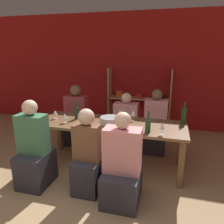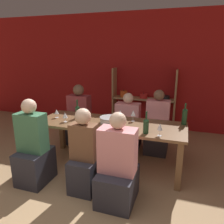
{
  "view_description": "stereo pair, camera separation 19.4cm",
  "coord_description": "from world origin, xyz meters",
  "px_view_note": "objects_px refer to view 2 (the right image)",
  "views": [
    {
      "loc": [
        1.02,
        -1.44,
        1.82
      ],
      "look_at": [
        0.15,
        1.78,
        0.89
      ],
      "focal_mm": 35.0,
      "sensor_mm": 36.0,
      "label": 1
    },
    {
      "loc": [
        1.2,
        -1.38,
        1.82
      ],
      "look_at": [
        0.15,
        1.78,
        0.89
      ],
      "focal_mm": 35.0,
      "sensor_mm": 36.0,
      "label": 2
    }
  ],
  "objects_px": {
    "wine_glass_red_a": "(133,113)",
    "wine_glass_white_c": "(65,115)",
    "wine_glass_white_a": "(160,127)",
    "shelf_unit": "(144,109)",
    "wine_bottle_amber": "(185,116)",
    "person_near_a": "(117,171)",
    "wine_glass_red_b": "(57,112)",
    "person_far_c": "(128,129)",
    "dining_table": "(110,128)",
    "wine_bottle_dark": "(78,111)",
    "person_near_c": "(34,153)",
    "wine_bottle_green": "(146,125)",
    "wine_glass_white_d": "(120,113)",
    "person_near_b": "(85,160)",
    "person_far_a": "(157,130)",
    "wine_glass_white_b": "(85,112)",
    "person_far_b": "(80,122)",
    "mixing_bowl": "(110,120)"
  },
  "relations": [
    {
      "from": "shelf_unit",
      "to": "person_near_a",
      "type": "relative_size",
      "value": 1.28
    },
    {
      "from": "wine_glass_white_a",
      "to": "wine_glass_white_b",
      "type": "height_order",
      "value": "wine_glass_white_a"
    },
    {
      "from": "wine_bottle_dark",
      "to": "wine_glass_red_a",
      "type": "height_order",
      "value": "wine_bottle_dark"
    },
    {
      "from": "wine_glass_white_a",
      "to": "wine_glass_red_a",
      "type": "relative_size",
      "value": 0.96
    },
    {
      "from": "wine_glass_white_d",
      "to": "person_near_a",
      "type": "relative_size",
      "value": 0.15
    },
    {
      "from": "mixing_bowl",
      "to": "person_far_a",
      "type": "height_order",
      "value": "person_far_a"
    },
    {
      "from": "wine_bottle_dark",
      "to": "wine_glass_white_d",
      "type": "relative_size",
      "value": 1.82
    },
    {
      "from": "wine_glass_white_a",
      "to": "wine_glass_white_d",
      "type": "distance_m",
      "value": 0.85
    },
    {
      "from": "wine_bottle_dark",
      "to": "person_near_b",
      "type": "xyz_separation_m",
      "value": [
        0.49,
        -0.79,
        -0.42
      ]
    },
    {
      "from": "wine_bottle_green",
      "to": "wine_glass_white_c",
      "type": "xyz_separation_m",
      "value": [
        -1.3,
        0.09,
        -0.01
      ]
    },
    {
      "from": "shelf_unit",
      "to": "person_far_a",
      "type": "bearing_deg",
      "value": -68.66
    },
    {
      "from": "wine_glass_white_c",
      "to": "person_far_b",
      "type": "distance_m",
      "value": 1.03
    },
    {
      "from": "wine_glass_white_a",
      "to": "wine_glass_white_c",
      "type": "distance_m",
      "value": 1.49
    },
    {
      "from": "wine_glass_red_b",
      "to": "person_far_c",
      "type": "xyz_separation_m",
      "value": [
        1.04,
        0.76,
        -0.45
      ]
    },
    {
      "from": "shelf_unit",
      "to": "wine_glass_red_a",
      "type": "bearing_deg",
      "value": -85.65
    },
    {
      "from": "wine_glass_red_b",
      "to": "wine_glass_red_a",
      "type": "bearing_deg",
      "value": 9.93
    },
    {
      "from": "person_far_b",
      "to": "wine_bottle_dark",
      "type": "bearing_deg",
      "value": 114.93
    },
    {
      "from": "dining_table",
      "to": "wine_bottle_dark",
      "type": "relative_size",
      "value": 7.44
    },
    {
      "from": "wine_bottle_green",
      "to": "wine_glass_red_a",
      "type": "xyz_separation_m",
      "value": [
        -0.29,
        0.47,
        0.01
      ]
    },
    {
      "from": "wine_bottle_green",
      "to": "person_far_b",
      "type": "distance_m",
      "value": 1.87
    },
    {
      "from": "shelf_unit",
      "to": "wine_bottle_dark",
      "type": "distance_m",
      "value": 2.06
    },
    {
      "from": "wine_glass_white_b",
      "to": "wine_glass_red_b",
      "type": "relative_size",
      "value": 1.1
    },
    {
      "from": "wine_glass_red_a",
      "to": "dining_table",
      "type": "bearing_deg",
      "value": -148.24
    },
    {
      "from": "wine_glass_white_a",
      "to": "wine_glass_white_d",
      "type": "xyz_separation_m",
      "value": [
        -0.69,
        0.49,
        -0.0
      ]
    },
    {
      "from": "wine_bottle_amber",
      "to": "wine_glass_white_a",
      "type": "bearing_deg",
      "value": -116.78
    },
    {
      "from": "wine_bottle_dark",
      "to": "wine_glass_red_a",
      "type": "bearing_deg",
      "value": 7.62
    },
    {
      "from": "person_far_a",
      "to": "person_near_c",
      "type": "xyz_separation_m",
      "value": [
        -1.51,
        -1.54,
        0.02
      ]
    },
    {
      "from": "dining_table",
      "to": "wine_bottle_green",
      "type": "distance_m",
      "value": 0.7
    },
    {
      "from": "wine_bottle_green",
      "to": "wine_glass_white_a",
      "type": "relative_size",
      "value": 1.77
    },
    {
      "from": "person_near_b",
      "to": "wine_glass_red_a",
      "type": "bearing_deg",
      "value": 64.84
    },
    {
      "from": "wine_glass_white_a",
      "to": "person_far_c",
      "type": "xyz_separation_m",
      "value": [
        -0.7,
        1.04,
        -0.47
      ]
    },
    {
      "from": "wine_glass_red_a",
      "to": "person_far_c",
      "type": "height_order",
      "value": "person_far_c"
    },
    {
      "from": "mixing_bowl",
      "to": "person_far_c",
      "type": "xyz_separation_m",
      "value": [
        0.1,
        0.74,
        -0.4
      ]
    },
    {
      "from": "wine_glass_white_a",
      "to": "person_far_a",
      "type": "height_order",
      "value": "person_far_a"
    },
    {
      "from": "wine_glass_red_a",
      "to": "wine_glass_white_c",
      "type": "xyz_separation_m",
      "value": [
        -1.01,
        -0.38,
        -0.02
      ]
    },
    {
      "from": "shelf_unit",
      "to": "wine_bottle_dark",
      "type": "bearing_deg",
      "value": -112.84
    },
    {
      "from": "wine_glass_white_d",
      "to": "person_far_b",
      "type": "height_order",
      "value": "person_far_b"
    },
    {
      "from": "shelf_unit",
      "to": "wine_bottle_amber",
      "type": "relative_size",
      "value": 4.46
    },
    {
      "from": "mixing_bowl",
      "to": "wine_glass_white_a",
      "type": "relative_size",
      "value": 1.88
    },
    {
      "from": "wine_glass_white_c",
      "to": "person_near_b",
      "type": "relative_size",
      "value": 0.13
    },
    {
      "from": "wine_glass_white_a",
      "to": "person_far_b",
      "type": "relative_size",
      "value": 0.15
    },
    {
      "from": "shelf_unit",
      "to": "wine_glass_white_c",
      "type": "height_order",
      "value": "shelf_unit"
    },
    {
      "from": "wine_glass_red_a",
      "to": "person_near_a",
      "type": "relative_size",
      "value": 0.16
    },
    {
      "from": "wine_glass_white_a",
      "to": "person_near_c",
      "type": "distance_m",
      "value": 1.78
    },
    {
      "from": "dining_table",
      "to": "person_near_c",
      "type": "distance_m",
      "value": 1.18
    },
    {
      "from": "wine_glass_white_b",
      "to": "wine_glass_white_a",
      "type": "bearing_deg",
      "value": -18.54
    },
    {
      "from": "person_near_c",
      "to": "wine_bottle_amber",
      "type": "bearing_deg",
      "value": 28.3
    },
    {
      "from": "mixing_bowl",
      "to": "wine_bottle_dark",
      "type": "height_order",
      "value": "wine_bottle_dark"
    },
    {
      "from": "person_near_b",
      "to": "person_far_a",
      "type": "bearing_deg",
      "value": 63.0
    },
    {
      "from": "wine_glass_red_a",
      "to": "person_far_a",
      "type": "height_order",
      "value": "person_far_a"
    }
  ]
}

